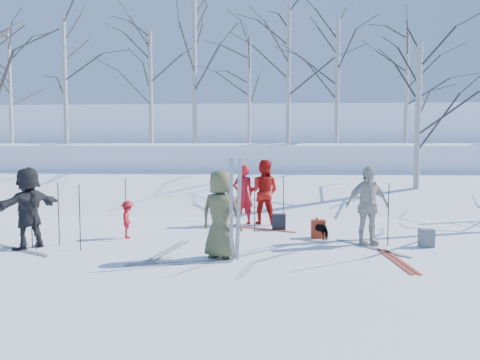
# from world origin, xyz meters

# --- Properties ---
(ground) EXTENTS (120.00, 120.00, 0.00)m
(ground) POSITION_xyz_m (0.00, 0.00, 0.00)
(ground) COLOR white
(ground) RESTS_ON ground
(snow_ramp) EXTENTS (70.00, 9.49, 4.12)m
(snow_ramp) POSITION_xyz_m (0.00, 7.00, 0.15)
(snow_ramp) COLOR white
(snow_ramp) RESTS_ON ground
(snow_plateau) EXTENTS (70.00, 18.00, 2.20)m
(snow_plateau) POSITION_xyz_m (0.00, 17.00, 1.00)
(snow_plateau) COLOR white
(snow_plateau) RESTS_ON ground
(far_hill) EXTENTS (90.00, 30.00, 6.00)m
(far_hill) POSITION_xyz_m (0.00, 38.00, 2.00)
(far_hill) COLOR white
(far_hill) RESTS_ON ground
(skier_olive_center) EXTENTS (0.95, 0.78, 1.66)m
(skier_olive_center) POSITION_xyz_m (-0.21, -0.90, 0.83)
(skier_olive_center) COLOR #4E4F2F
(skier_olive_center) RESTS_ON ground
(skier_red_north) EXTENTS (0.69, 0.59, 1.60)m
(skier_red_north) POSITION_xyz_m (-0.01, 2.88, 0.80)
(skier_red_north) COLOR red
(skier_red_north) RESTS_ON ground
(skier_redor_behind) EXTENTS (0.99, 0.87, 1.73)m
(skier_redor_behind) POSITION_xyz_m (0.55, 3.00, 0.87)
(skier_redor_behind) COLOR #B0110D
(skier_redor_behind) RESTS_ON ground
(skier_red_seated) EXTENTS (0.45, 0.62, 0.86)m
(skier_red_seated) POSITION_xyz_m (-2.53, 0.86, 0.43)
(skier_red_seated) COLOR red
(skier_red_seated) RESTS_ON ground
(skier_cream_east) EXTENTS (1.07, 0.69, 1.69)m
(skier_cream_east) POSITION_xyz_m (2.78, 0.47, 0.85)
(skier_cream_east) COLOR beige
(skier_cream_east) RESTS_ON ground
(skier_grey_west) EXTENTS (1.19, 1.61, 1.68)m
(skier_grey_west) POSITION_xyz_m (-4.24, -0.33, 0.84)
(skier_grey_west) COLOR black
(skier_grey_west) RESTS_ON ground
(dog) EXTENTS (0.51, 0.59, 0.46)m
(dog) POSITION_xyz_m (1.89, 1.03, 0.23)
(dog) COLOR black
(dog) RESTS_ON ground
(upright_ski_left) EXTENTS (0.08, 0.16, 1.90)m
(upright_ski_left) POSITION_xyz_m (0.01, -1.15, 0.95)
(upright_ski_left) COLOR silver
(upright_ski_left) RESTS_ON ground
(upright_ski_right) EXTENTS (0.15, 0.23, 1.89)m
(upright_ski_right) POSITION_xyz_m (0.14, -1.08, 0.95)
(upright_ski_right) COLOR silver
(upright_ski_right) RESTS_ON ground
(ski_pair_a) EXTENTS (1.94, 2.08, 0.02)m
(ski_pair_a) POSITION_xyz_m (2.81, 0.12, 0.01)
(ski_pair_a) COLOR silver
(ski_pair_a) RESTS_ON ground
(ski_pair_b) EXTENTS (0.48, 1.93, 0.02)m
(ski_pair_b) POSITION_xyz_m (3.04, -0.92, 0.01)
(ski_pair_b) COLOR #AB3218
(ski_pair_b) RESTS_ON ground
(ski_pair_c) EXTENTS (0.88, 1.97, 0.02)m
(ski_pair_c) POSITION_xyz_m (-1.31, -0.40, 0.01)
(ski_pair_c) COLOR silver
(ski_pair_c) RESTS_ON ground
(ski_pair_d) EXTENTS (1.88, 2.08, 0.02)m
(ski_pair_d) POSITION_xyz_m (-4.34, -0.50, 0.01)
(ski_pair_d) COLOR silver
(ski_pair_d) RESTS_ON ground
(ski_pair_e) EXTENTS (1.73, 2.06, 0.02)m
(ski_pair_e) POSITION_xyz_m (0.47, 2.20, 0.01)
(ski_pair_e) COLOR #AB3218
(ski_pair_e) RESTS_ON ground
(ski_pair_f) EXTENTS (0.97, 1.98, 0.02)m
(ski_pair_f) POSITION_xyz_m (-0.91, -1.36, 0.01)
(ski_pair_f) COLOR silver
(ski_pair_f) RESTS_ON ground
(ski_pole_a) EXTENTS (0.02, 0.02, 1.34)m
(ski_pole_a) POSITION_xyz_m (1.07, 2.57, 0.67)
(ski_pole_a) COLOR black
(ski_pole_a) RESTS_ON ground
(ski_pole_b) EXTENTS (0.02, 0.02, 1.34)m
(ski_pole_b) POSITION_xyz_m (-3.12, -0.43, 0.67)
(ski_pole_b) COLOR black
(ski_pole_b) RESTS_ON ground
(ski_pole_c) EXTENTS (0.02, 0.02, 1.34)m
(ski_pole_c) POSITION_xyz_m (-2.80, 1.57, 0.67)
(ski_pole_c) COLOR black
(ski_pole_c) RESTS_ON ground
(ski_pole_d) EXTENTS (0.02, 0.02, 1.34)m
(ski_pole_d) POSITION_xyz_m (0.33, 2.13, 0.67)
(ski_pole_d) COLOR black
(ski_pole_d) RESTS_ON ground
(ski_pole_e) EXTENTS (0.02, 0.02, 1.34)m
(ski_pole_e) POSITION_xyz_m (-4.04, -0.42, 0.67)
(ski_pole_e) COLOR black
(ski_pole_e) RESTS_ON ground
(ski_pole_f) EXTENTS (0.02, 0.02, 1.34)m
(ski_pole_f) POSITION_xyz_m (3.21, 0.42, 0.67)
(ski_pole_f) COLOR black
(ski_pole_f) RESTS_ON ground
(ski_pole_g) EXTENTS (0.02, 0.02, 1.34)m
(ski_pole_g) POSITION_xyz_m (-4.23, -0.22, 0.67)
(ski_pole_g) COLOR black
(ski_pole_g) RESTS_ON ground
(ski_pole_h) EXTENTS (0.02, 0.02, 1.34)m
(ski_pole_h) POSITION_xyz_m (3.02, 0.86, 0.67)
(ski_pole_h) COLOR black
(ski_pole_h) RESTS_ON ground
(ski_pole_i) EXTENTS (0.02, 0.02, 1.34)m
(ski_pole_i) POSITION_xyz_m (-3.78, 0.05, 0.67)
(ski_pole_i) COLOR black
(ski_pole_i) RESTS_ON ground
(backpack_red) EXTENTS (0.32, 0.22, 0.42)m
(backpack_red) POSITION_xyz_m (1.82, 1.16, 0.21)
(backpack_red) COLOR #A83319
(backpack_red) RESTS_ON ground
(backpack_grey) EXTENTS (0.30, 0.20, 0.38)m
(backpack_grey) POSITION_xyz_m (3.98, 0.33, 0.19)
(backpack_grey) COLOR #585960
(backpack_grey) RESTS_ON ground
(backpack_dark) EXTENTS (0.34, 0.24, 0.40)m
(backpack_dark) POSITION_xyz_m (0.94, 2.15, 0.20)
(backpack_dark) COLOR black
(backpack_dark) RESTS_ON ground
(birch_plateau_a) EXTENTS (5.07, 5.07, 6.38)m
(birch_plateau_a) POSITION_xyz_m (-2.48, 10.24, 5.39)
(birch_plateau_a) COLOR silver
(birch_plateau_a) RESTS_ON snow_plateau
(birch_plateau_b) EXTENTS (4.21, 4.21, 5.16)m
(birch_plateau_b) POSITION_xyz_m (7.13, 13.21, 4.78)
(birch_plateau_b) COLOR silver
(birch_plateau_b) RESTS_ON snow_plateau
(birch_plateau_c) EXTENTS (4.31, 4.31, 5.30)m
(birch_plateau_c) POSITION_xyz_m (-4.98, 12.66, 4.85)
(birch_plateau_c) COLOR silver
(birch_plateau_c) RESTS_ON snow_plateau
(birch_plateau_d) EXTENTS (4.88, 4.88, 6.12)m
(birch_plateau_d) POSITION_xyz_m (1.52, 11.69, 5.26)
(birch_plateau_d) COLOR silver
(birch_plateau_d) RESTS_ON snow_plateau
(birch_plateau_e) EXTENTS (4.21, 4.21, 5.15)m
(birch_plateau_e) POSITION_xyz_m (3.50, 10.42, 4.78)
(birch_plateau_e) COLOR silver
(birch_plateau_e) RESTS_ON snow_plateau
(birch_plateau_g) EXTENTS (4.55, 4.55, 5.65)m
(birch_plateau_g) POSITION_xyz_m (-0.45, 16.63, 5.02)
(birch_plateau_g) COLOR silver
(birch_plateau_g) RESTS_ON snow_plateau
(birch_plateau_h) EXTENTS (4.47, 4.47, 5.53)m
(birch_plateau_h) POSITION_xyz_m (-8.31, 10.73, 4.96)
(birch_plateau_h) COLOR silver
(birch_plateau_h) RESTS_ON snow_plateau
(birch_plateau_i) EXTENTS (4.54, 4.54, 5.63)m
(birch_plateau_i) POSITION_xyz_m (-12.75, 14.14, 5.02)
(birch_plateau_i) COLOR silver
(birch_plateau_i) RESTS_ON snow_plateau
(birch_edge_e) EXTENTS (4.44, 4.44, 5.48)m
(birch_edge_e) POSITION_xyz_m (5.59, 6.36, 2.74)
(birch_edge_e) COLOR silver
(birch_edge_e) RESTS_ON ground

